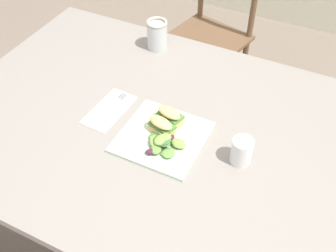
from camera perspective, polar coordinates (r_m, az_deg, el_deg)
The scene contains 11 objects.
ground_plane at distance 1.95m, azimuth 0.79°, elevation -15.84°, with size 8.85×8.85×0.00m, color #7A6B5B.
dining_table at distance 1.45m, azimuth -2.54°, elevation -2.28°, with size 1.40×1.03×0.74m.
chair_wooden_far at distance 2.35m, azimuth 5.83°, elevation 12.40°, with size 0.48×0.48×0.87m.
plate_lunch at distance 1.32m, azimuth -0.77°, elevation -1.56°, with size 0.27×0.27×0.01m, color beige.
sandwich_half_front at distance 1.31m, azimuth -0.98°, elevation 0.03°, with size 0.10×0.07×0.06m.
sandwich_half_back at distance 1.34m, azimuth 0.19°, elevation 1.42°, with size 0.10×0.07×0.06m.
salad_mixed_greens at distance 1.27m, azimuth -0.64°, elevation -2.35°, with size 0.14×0.13×0.04m.
napkin_folded at distance 1.43m, azimuth -8.19°, elevation 2.24°, with size 0.10×0.21×0.00m, color silver.
fork_on_napkin at distance 1.44m, azimuth -7.79°, elevation 2.75°, with size 0.04×0.19×0.00m.
mason_jar_iced_tea at distance 1.69m, azimuth -1.53°, elevation 12.44°, with size 0.08×0.08×0.12m.
cup_extra_side at distance 1.25m, azimuth 10.21°, elevation -3.48°, with size 0.06×0.06×0.09m, color white.
Camera 1 is at (0.40, -0.87, 1.70)m, focal length 43.74 mm.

